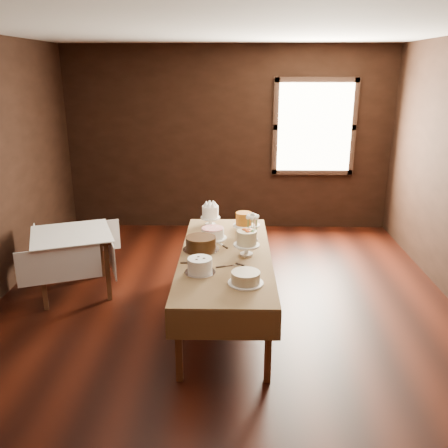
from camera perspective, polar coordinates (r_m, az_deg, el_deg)
floor at (r=4.99m, az=-0.06°, el=-11.14°), size 5.00×6.00×0.01m
ceiling at (r=4.37m, az=-0.07°, el=22.83°), size 5.00×6.00×0.01m
wall_back at (r=7.43m, az=0.56°, el=10.07°), size 5.00×0.02×2.80m
wall_front at (r=1.71m, az=-2.90°, el=-19.35°), size 5.00×0.02×2.80m
window at (r=7.44m, az=10.82°, el=11.32°), size 1.10×0.05×1.30m
display_table at (r=4.72m, az=0.19°, el=-4.19°), size 0.90×2.27×0.70m
side_table at (r=5.55m, az=-17.81°, el=-1.87°), size 1.09×1.09×0.71m
cake_meringue at (r=5.52m, az=-1.65°, el=0.95°), size 0.23×0.23×0.24m
cake_speckled at (r=5.53m, az=3.00°, el=0.41°), size 0.26×0.26×0.12m
cake_lattice at (r=5.10m, az=-1.36°, el=-1.19°), size 0.32×0.32×0.11m
cake_caramel at (r=5.19m, az=2.38°, el=-0.13°), size 0.24×0.24×0.27m
cake_chocolate at (r=4.77m, az=-2.78°, el=-2.40°), size 0.37×0.37×0.14m
cake_flowers at (r=4.64m, az=2.73°, el=-2.43°), size 0.26×0.26×0.26m
cake_swirl at (r=4.25m, az=-2.90°, el=-5.07°), size 0.28×0.28×0.14m
cake_cream at (r=4.06m, az=2.61°, el=-6.50°), size 0.34×0.34×0.11m
cake_server_a at (r=4.42m, az=1.08°, el=-5.00°), size 0.24×0.10×0.01m
cake_server_b at (r=4.38m, az=3.19°, el=-5.27°), size 0.21×0.16×0.01m
cake_server_c at (r=4.97m, az=-0.52°, el=-2.34°), size 0.14×0.22×0.01m
cake_server_d at (r=4.98m, az=3.33°, el=-2.31°), size 0.17×0.20×0.01m
cake_server_e at (r=4.48m, az=-3.15°, el=-4.69°), size 0.24×0.04×0.01m
flower_vase at (r=4.93m, az=3.39°, el=-1.83°), size 0.14×0.14×0.12m
flower_bouquet at (r=4.87m, az=3.43°, el=0.18°), size 0.14×0.14×0.20m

